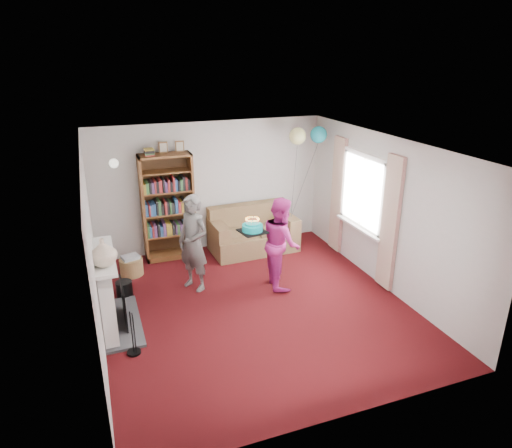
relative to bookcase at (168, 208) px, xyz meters
name	(u,v)px	position (x,y,z in m)	size (l,w,h in m)	color
ground	(255,305)	(0.89, -2.30, -0.98)	(5.00, 5.00, 0.00)	black
wall_back	(210,186)	(0.89, 0.21, 0.27)	(4.50, 0.02, 2.50)	silver
wall_left	(92,253)	(-1.37, -2.30, 0.27)	(0.02, 5.00, 2.50)	silver
wall_right	(385,213)	(3.15, -2.30, 0.27)	(0.02, 5.00, 2.50)	silver
ceiling	(255,145)	(0.89, -2.30, 1.53)	(4.50, 5.00, 0.01)	white
fireplace	(111,294)	(-1.20, -2.11, -0.46)	(0.55, 1.80, 1.12)	#3F3F42
window_bay	(362,205)	(3.09, -1.70, 0.23)	(0.14, 2.02, 2.20)	white
wall_sconce	(114,163)	(-0.86, 0.06, 0.90)	(0.16, 0.23, 0.16)	gold
bookcase	(168,208)	(0.00, 0.00, 0.00)	(0.95, 0.42, 2.21)	#472B14
sofa	(252,233)	(1.59, -0.23, -0.65)	(1.65, 0.88, 0.88)	brown
wicker_basket	(131,266)	(-0.79, -0.56, -0.81)	(0.40, 0.40, 0.36)	olive
person_striped	(193,243)	(0.15, -1.41, -0.17)	(0.59, 0.39, 1.61)	black
person_magenta	(281,242)	(1.54, -1.79, -0.21)	(0.74, 0.58, 1.53)	#BE2682
birthday_cake	(252,228)	(1.02, -1.83, 0.13)	(0.39, 0.39, 0.22)	black
balloons	(308,135)	(2.67, -0.36, 1.24)	(0.77, 0.32, 1.72)	#3F3F3F
mantel_vase	(103,252)	(-1.23, -2.45, 0.33)	(0.35, 0.35, 0.36)	beige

